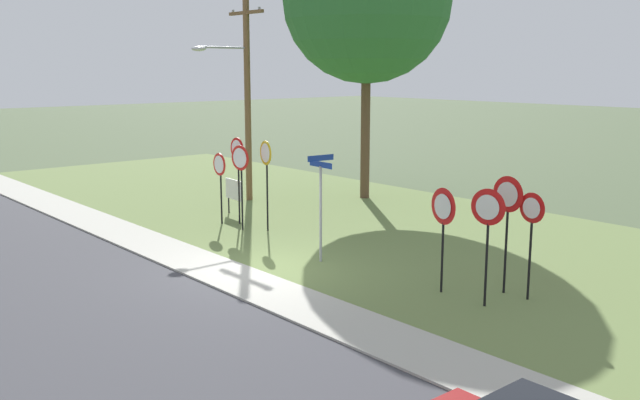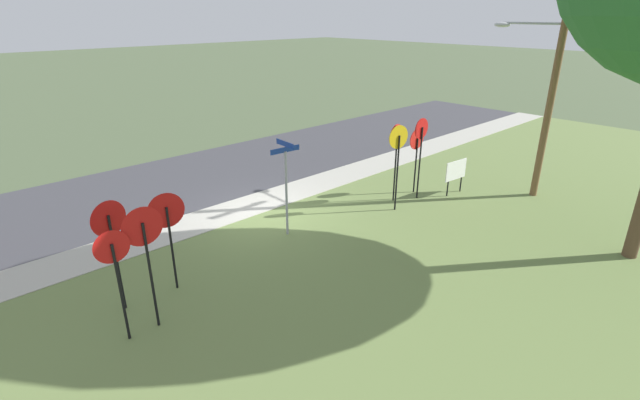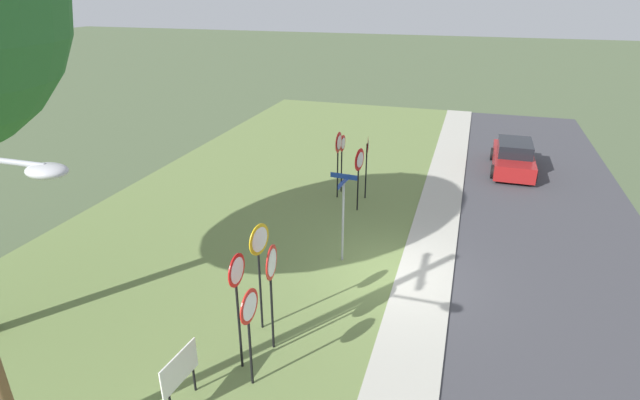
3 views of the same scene
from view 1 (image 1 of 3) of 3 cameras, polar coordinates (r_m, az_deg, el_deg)
name	(u,v)px [view 1 (image 1 of 3)]	position (r m, az deg, el deg)	size (l,w,h in m)	color
ground_plane	(259,272)	(17.94, -5.00, -5.85)	(160.00, 160.00, 0.00)	#4C5B3D
road_asphalt	(73,314)	(15.78, -19.47, -8.77)	(44.00, 6.40, 0.01)	#3D3D42
sidewalk_strip	(232,277)	(17.50, -7.14, -6.22)	(44.00, 1.60, 0.06)	#ADAA9E
grass_median	(417,235)	(21.85, 7.90, -2.84)	(44.00, 12.00, 0.04)	olive
stop_sign_near_left	(220,173)	(23.01, -8.15, 2.21)	(0.73, 0.10, 2.34)	black
stop_sign_near_right	(241,168)	(21.98, -6.48, 2.59)	(0.79, 0.12, 2.70)	black
stop_sign_far_left	(266,165)	(21.79, -4.41, 2.84)	(0.75, 0.17, 2.85)	black
stop_sign_far_center	(238,162)	(22.86, -6.72, 3.12)	(0.71, 0.09, 2.85)	black
yield_sign_near_left	(531,221)	(15.89, 16.80, -1.64)	(0.67, 0.12, 2.41)	black
yield_sign_near_right	(507,206)	(16.17, 14.98, -0.44)	(0.82, 0.11, 2.70)	black
yield_sign_far_left	(487,219)	(15.17, 13.47, -1.49)	(0.78, 0.17, 2.58)	black
yield_sign_far_right	(443,215)	(15.95, 9.95, -1.20)	(0.83, 0.19, 2.43)	black
street_name_post	(321,199)	(18.30, 0.06, 0.12)	(0.96, 0.81, 2.84)	#9EA0A8
utility_pole	(243,87)	(26.85, -6.25, 9.16)	(2.10, 2.47, 8.04)	brown
notice_board	(234,191)	(24.51, -7.04, 0.70)	(1.10, 0.13, 1.25)	black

